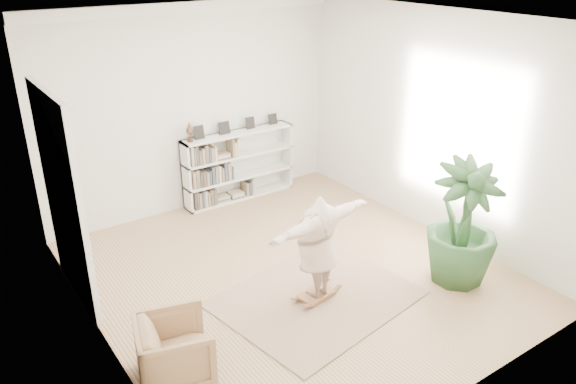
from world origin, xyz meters
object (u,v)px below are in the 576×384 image
object	(u,v)px
person	(318,244)
houseplant	(463,224)
armchair	(175,350)
bookshelf	(238,166)
rocker_board	(316,294)

from	to	relation	value
person	houseplant	distance (m)	2.09
person	armchair	bearing A→B (deg)	-1.14
person	houseplant	bearing A→B (deg)	149.75
bookshelf	houseplant	bearing A→B (deg)	-75.55
person	bookshelf	bearing A→B (deg)	-112.71
bookshelf	houseplant	xyz separation A→B (m)	(1.10, -4.28, 0.26)
armchair	person	bearing A→B (deg)	-66.60
armchair	houseplant	world-z (taller)	houseplant
bookshelf	person	world-z (taller)	bookshelf
bookshelf	rocker_board	world-z (taller)	bookshelf
armchair	person	size ratio (longest dim) A/B	0.45
armchair	rocker_board	world-z (taller)	armchair
rocker_board	person	distance (m)	0.78
bookshelf	houseplant	distance (m)	4.43
rocker_board	person	world-z (taller)	person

